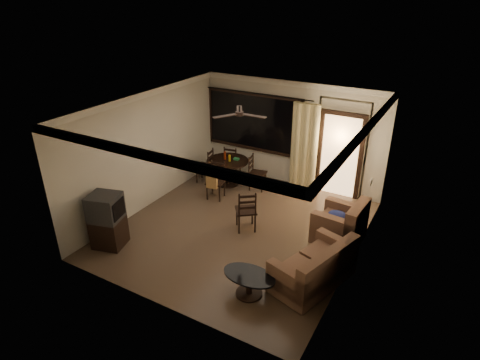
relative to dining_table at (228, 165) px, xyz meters
The scene contains 12 objects.
ground 2.35m from the dining_table, 52.47° to the right, with size 5.50×5.50×0.00m, color #7F6651.
room_shell 2.36m from the dining_table, ahead, with size 5.50×6.70×5.50m.
dining_table is the anchor object (origin of this frame).
dining_chair_west 0.72m from the dining_table, 167.41° to the right, with size 0.49×0.49×0.95m.
dining_chair_east 0.88m from the dining_table, ahead, with size 0.49×0.49×0.95m.
dining_chair_south 0.90m from the dining_table, 80.30° to the right, with size 0.49×0.53×0.95m.
dining_chair_north 0.57m from the dining_table, 105.90° to the left, with size 0.49×0.49×0.95m.
tv_cabinet 3.74m from the dining_table, 100.11° to the right, with size 0.73×0.70×1.17m.
sofa 4.47m from the dining_table, 38.46° to the right, with size 1.27×1.76×0.84m.
armchair 3.70m from the dining_table, 18.77° to the right, with size 1.01×1.01×0.94m.
coffee_table 4.43m from the dining_table, 54.19° to the right, with size 0.97×0.58×0.42m.
side_chair 2.34m from the dining_table, 49.06° to the right, with size 0.61×0.61×0.99m.
Camera 1 is at (3.77, -6.65, 4.87)m, focal length 30.00 mm.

